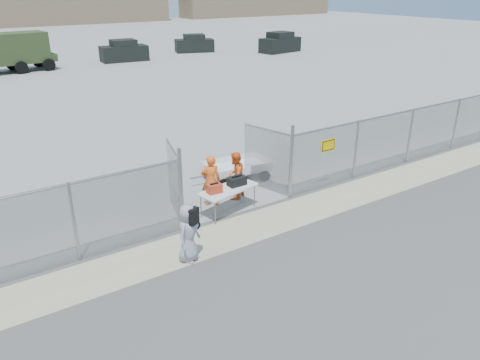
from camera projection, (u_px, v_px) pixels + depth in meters
ground at (279, 239)px, 13.17m from camera, size 160.00×160.00×0.00m
tarmac_inside at (13, 56)px, 45.41m from camera, size 160.00×80.00×0.01m
dirt_strip at (258, 225)px, 13.93m from camera, size 44.00×1.60×0.01m
chain_link_fence at (240, 180)px, 14.28m from camera, size 40.00×0.20×2.20m
folding_table at (228, 200)px, 14.55m from camera, size 2.04×1.18×0.81m
orange_bag at (214, 188)px, 14.05m from camera, size 0.45×0.31×0.27m
black_duffel at (237, 181)px, 14.58m from camera, size 0.58×0.35×0.28m
security_worker_left at (211, 181)px, 14.85m from camera, size 0.74×0.63×1.71m
security_worker_right at (235, 176)px, 15.36m from camera, size 0.98×0.91×1.62m
visitor at (188, 233)px, 11.89m from camera, size 0.92×0.83×1.58m
utility_trailer at (237, 170)px, 17.05m from camera, size 3.12×1.85×0.72m
military_truck at (12, 53)px, 36.97m from camera, size 6.57×3.09×3.02m
parked_vehicle_near at (124, 51)px, 42.34m from camera, size 4.27×2.20×1.87m
parked_vehicle_mid at (194, 43)px, 47.92m from camera, size 4.20×2.83×1.74m
parked_vehicle_far at (280, 42)px, 47.80m from camera, size 4.62×2.66×1.97m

